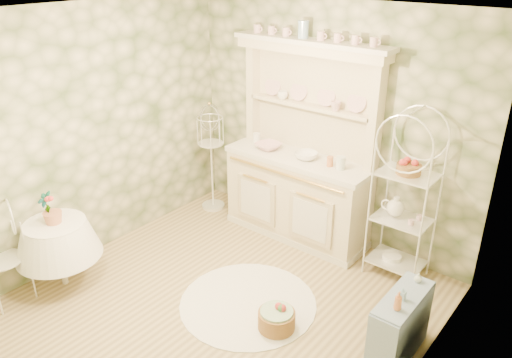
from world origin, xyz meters
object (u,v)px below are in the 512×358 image
Objects in this scene: kitchen_dresser at (299,145)px; cafe_chair at (3,264)px; round_table at (61,258)px; birdcage_stand at (212,160)px; bakers_rack at (404,200)px; floor_basket at (277,317)px; side_shelf at (399,329)px.

kitchen_dresser is 2.83× the size of cafe_chair.
kitchen_dresser is 2.78m from round_table.
kitchen_dresser is at bearing 5.67° from birdcage_stand.
bakers_rack reaches higher than floor_basket.
cafe_chair is at bearing -150.44° from floor_basket.
bakers_rack reaches higher than birdcage_stand.
kitchen_dresser is at bearing 118.76° from floor_basket.
bakers_rack is 2.14× the size of cafe_chair.
kitchen_dresser reaches higher than birdcage_stand.
side_shelf reaches higher than floor_basket.
birdcage_stand is (0.22, 2.67, 0.27)m from cafe_chair.
kitchen_dresser is 3.77× the size of round_table.
birdcage_stand is at bearing 103.25° from cafe_chair.
bakers_rack is at bearing -0.53° from kitchen_dresser.
bakers_rack is at bearing 72.47° from floor_basket.
round_table is 2.27m from floor_basket.
side_shelf is at bearing -31.91° from kitchen_dresser.
bakers_rack is at bearing 122.63° from side_shelf.
kitchen_dresser reaches higher than cafe_chair.
bakers_rack reaches higher than cafe_chair.
side_shelf is (0.52, -1.11, -0.59)m from bakers_rack.
side_shelf is 1.08× the size of round_table.
birdcage_stand is (0.03, 2.19, 0.37)m from round_table.
bakers_rack is 3.95m from cafe_chair.
side_shelf is 1.73× the size of floor_basket.
kitchen_dresser is at bearing 60.90° from round_table.
kitchen_dresser is 3.25m from cafe_chair.
birdcage_stand is 3.59× the size of floor_basket.
floor_basket is at bearing 21.35° from round_table.
floor_basket is at bearing -107.79° from bakers_rack.
floor_basket is at bearing 47.58° from cafe_chair.
side_shelf is 3.69m from cafe_chair.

